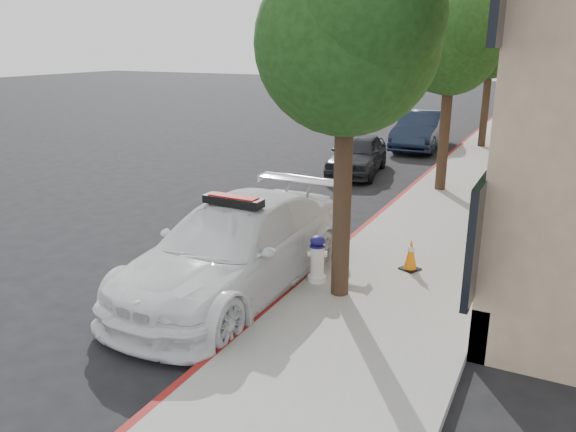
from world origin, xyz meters
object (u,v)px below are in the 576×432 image
at_px(police_car, 235,248).
at_px(traffic_cone, 411,254).
at_px(fire_hydrant, 317,259).
at_px(parked_car_mid, 357,154).
at_px(parked_car_far, 421,130).

distance_m(police_car, traffic_cone, 3.32).
relative_size(fire_hydrant, traffic_cone, 1.41).
xyz_separation_m(parked_car_mid, fire_hydrant, (2.55, -9.19, -0.10)).
relative_size(police_car, traffic_cone, 9.13).
relative_size(police_car, fire_hydrant, 6.48).
relative_size(parked_car_far, traffic_cone, 7.65).
height_order(parked_car_mid, traffic_cone, parked_car_mid).
height_order(police_car, parked_car_far, police_car).
bearing_deg(police_car, parked_car_mid, 98.51).
bearing_deg(parked_car_mid, traffic_cone, -71.53).
distance_m(parked_car_far, traffic_cone, 13.90).
bearing_deg(fire_hydrant, parked_car_far, 73.52).
distance_m(police_car, parked_car_mid, 9.98).
bearing_deg(traffic_cone, fire_hydrant, -136.68).
relative_size(parked_car_mid, fire_hydrant, 4.54).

